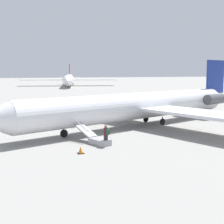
{
  "coord_description": "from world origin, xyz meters",
  "views": [
    {
      "loc": [
        15.66,
        30.11,
        5.9
      ],
      "look_at": [
        3.81,
        2.11,
        2.01
      ],
      "focal_mm": 50.0,
      "sensor_mm": 36.0,
      "label": 1
    }
  ],
  "objects": [
    {
      "name": "passenger",
      "position": [
        6.58,
        7.43,
        1.0
      ],
      "size": [
        0.42,
        0.57,
        1.74
      ],
      "rotation": [
        0.0,
        0.0,
        -1.27
      ],
      "color": "#23232D",
      "rests_on": "ground"
    },
    {
      "name": "airplane_far_center",
      "position": [
        -19.62,
        -100.74,
        2.95
      ],
      "size": [
        41.13,
        52.39,
        9.95
      ],
      "rotation": [
        0.0,
        0.0,
        1.29
      ],
      "color": "white",
      "rests_on": "ground"
    },
    {
      "name": "boarding_stairs",
      "position": [
        6.98,
        6.3,
        0.39
      ],
      "size": [
        2.16,
        4.14,
        1.82
      ],
      "rotation": [
        0.0,
        0.0,
        -1.27
      ],
      "color": "#99999E",
      "rests_on": "ground"
    },
    {
      "name": "ground_plane",
      "position": [
        0.0,
        0.0,
        0.0
      ],
      "size": [
        600.0,
        600.0,
        0.0
      ],
      "primitive_type": "plane",
      "color": "gray"
    },
    {
      "name": "airplane_main",
      "position": [
        -1.02,
        -0.31,
        2.25
      ],
      "size": [
        34.58,
        26.91,
        7.55
      ],
      "rotation": [
        0.0,
        0.0,
        0.3
      ],
      "color": "silver",
      "rests_on": "ground"
    },
    {
      "name": "traffic_cone_near_stairs",
      "position": [
        9.12,
        8.78,
        0.23
      ],
      "size": [
        0.47,
        0.47,
        0.51
      ],
      "color": "black",
      "rests_on": "ground"
    }
  ]
}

